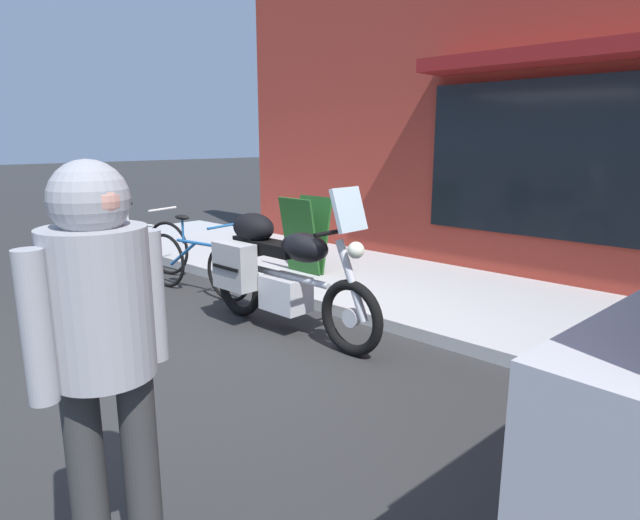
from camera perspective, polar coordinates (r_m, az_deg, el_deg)
ground_plane at (r=4.80m, az=-8.39°, el=-9.18°), size 80.00×80.00×0.00m
touring_motorcycle at (r=4.99m, az=-4.58°, el=-0.90°), size 2.15×0.67×1.40m
parked_bicycle at (r=6.41m, az=-13.11°, el=-0.35°), size 1.72×0.48×0.92m
pedestrian_walking at (r=2.16m, az=-22.19°, el=-6.98°), size 0.42×0.56×1.71m
sandwich_board_sign at (r=6.76m, az=-1.54°, el=2.68°), size 0.55×0.42×0.95m
second_bicycle_by_cafe at (r=7.82m, az=-18.69°, el=1.80°), size 1.74×0.60×0.95m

